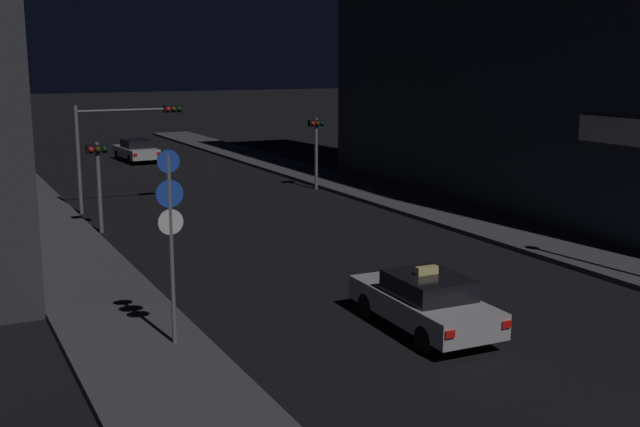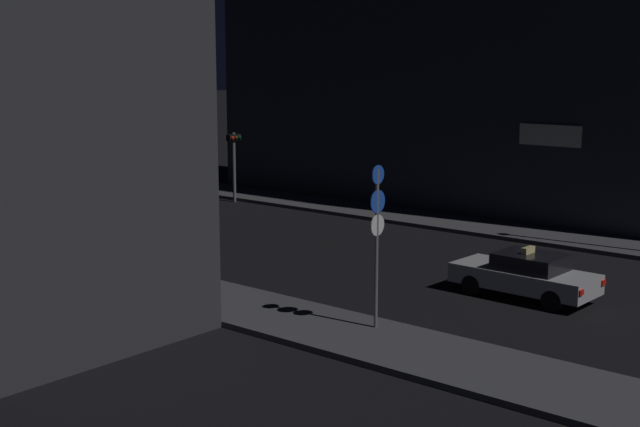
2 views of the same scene
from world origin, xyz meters
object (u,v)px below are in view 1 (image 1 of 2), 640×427
(taxi, at_px, (425,301))
(far_car, at_px, (136,150))
(traffic_light_left_kerb, at_px, (98,168))
(sign_pole_left, at_px, (171,229))
(traffic_light_overhead, at_px, (122,132))
(traffic_light_right_kerb, at_px, (316,138))

(taxi, height_order, far_car, taxi)
(taxi, relative_size, far_car, 0.99)
(traffic_light_left_kerb, bearing_deg, taxi, -71.98)
(traffic_light_left_kerb, height_order, sign_pole_left, sign_pole_left)
(far_car, distance_m, traffic_light_left_kerb, 21.37)
(traffic_light_overhead, xyz_separation_m, traffic_light_right_kerb, (9.91, 1.23, -0.81))
(far_car, height_order, sign_pole_left, sign_pole_left)
(traffic_light_overhead, bearing_deg, traffic_light_right_kerb, 7.10)
(far_car, xyz_separation_m, traffic_light_left_kerb, (-6.36, -20.32, 1.76))
(far_car, distance_m, sign_pole_left, 34.38)
(traffic_light_left_kerb, xyz_separation_m, traffic_light_right_kerb, (11.80, 5.36, 0.09))
(taxi, relative_size, traffic_light_left_kerb, 1.30)
(taxi, height_order, traffic_light_left_kerb, traffic_light_left_kerb)
(taxi, xyz_separation_m, sign_pole_left, (-5.80, 1.45, 2.09))
(far_car, bearing_deg, traffic_light_right_kerb, -70.01)
(taxi, xyz_separation_m, traffic_light_left_kerb, (-4.76, 14.63, 1.76))
(traffic_light_overhead, bearing_deg, sign_pole_left, -99.63)
(traffic_light_overhead, height_order, traffic_light_left_kerb, traffic_light_overhead)
(traffic_light_left_kerb, distance_m, traffic_light_right_kerb, 12.96)
(traffic_light_overhead, distance_m, traffic_light_left_kerb, 4.63)
(taxi, distance_m, traffic_light_left_kerb, 15.49)
(sign_pole_left, bearing_deg, traffic_light_overhead, 80.37)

